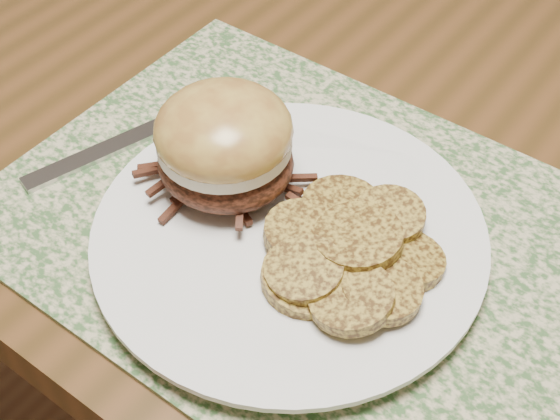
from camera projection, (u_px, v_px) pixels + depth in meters
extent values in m
cylinder|color=#573519|center=(258.00, 27.00, 1.43)|extent=(0.06, 0.06, 0.71)
cube|color=#395C2F|center=(308.00, 229.00, 0.57)|extent=(0.45, 0.33, 0.00)
cylinder|color=white|center=(289.00, 237.00, 0.55)|extent=(0.26, 0.26, 0.02)
ellipsoid|color=black|center=(226.00, 161.00, 0.56)|extent=(0.12, 0.11, 0.04)
cylinder|color=beige|center=(224.00, 141.00, 0.54)|extent=(0.11, 0.11, 0.01)
ellipsoid|color=#AD8639|center=(223.00, 130.00, 0.54)|extent=(0.11, 0.11, 0.05)
cylinder|color=olive|center=(342.00, 207.00, 0.55)|extent=(0.07, 0.07, 0.01)
cylinder|color=olive|center=(390.00, 215.00, 0.54)|extent=(0.07, 0.07, 0.01)
cylinder|color=olive|center=(405.00, 259.00, 0.52)|extent=(0.07, 0.07, 0.02)
cylinder|color=olive|center=(305.00, 233.00, 0.53)|extent=(0.06, 0.06, 0.02)
cylinder|color=olive|center=(358.00, 237.00, 0.51)|extent=(0.08, 0.08, 0.02)
cylinder|color=olive|center=(382.00, 289.00, 0.49)|extent=(0.06, 0.06, 0.02)
cylinder|color=olive|center=(309.00, 277.00, 0.51)|extent=(0.07, 0.06, 0.02)
cylinder|color=olive|center=(351.00, 297.00, 0.49)|extent=(0.08, 0.08, 0.02)
cylinder|color=olive|center=(304.00, 270.00, 0.50)|extent=(0.07, 0.07, 0.02)
cube|color=#B0B1B8|center=(109.00, 149.00, 0.62)|extent=(0.06, 0.14, 0.00)
cube|color=#B0B1B8|center=(198.00, 110.00, 0.65)|extent=(0.03, 0.03, 0.00)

